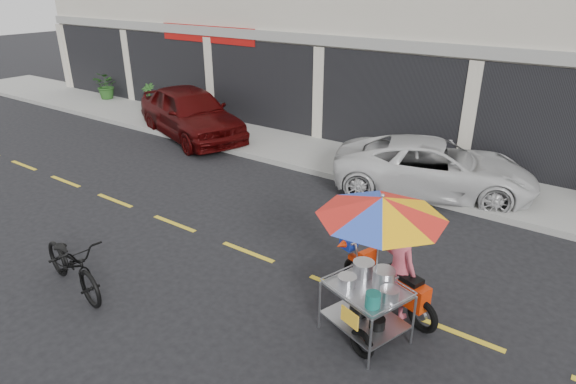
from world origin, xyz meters
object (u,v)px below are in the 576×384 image
Objects in this scene: white_pickup at (434,167)px; near_bicycle at (72,264)px; maroon_sedan at (191,112)px; food_vendor_rig at (385,243)px.

white_pickup is 7.99m from near_bicycle.
food_vendor_rig is (9.00, -5.07, 0.59)m from maroon_sedan.
near_bicycle is 4.99m from food_vendor_rig.
maroon_sedan is at bearing 169.44° from food_vendor_rig.
maroon_sedan is 7.91m from white_pickup.
food_vendor_rig reaches higher than white_pickup.
maroon_sedan is 2.14× the size of food_vendor_rig.
food_vendor_rig is (1.09, -5.22, 0.76)m from white_pickup.
near_bicycle is at bearing -136.74° from food_vendor_rig.
white_pickup reaches higher than near_bicycle.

